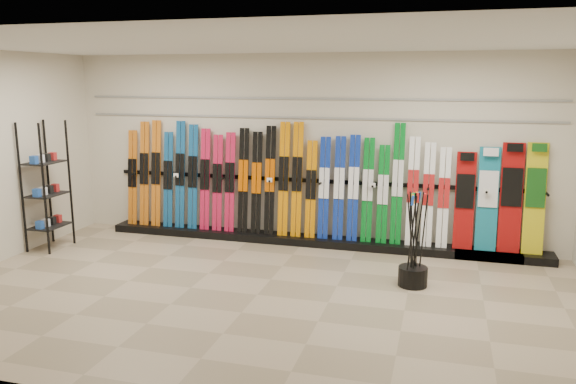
# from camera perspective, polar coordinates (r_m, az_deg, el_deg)

# --- Properties ---
(floor) EXTENTS (8.00, 8.00, 0.00)m
(floor) POSITION_cam_1_polar(r_m,az_deg,el_deg) (7.01, -3.15, -10.38)
(floor) COLOR gray
(floor) RESTS_ON ground
(back_wall) EXTENTS (8.00, 0.00, 8.00)m
(back_wall) POSITION_cam_1_polar(r_m,az_deg,el_deg) (8.98, 1.89, 4.37)
(back_wall) COLOR beige
(back_wall) RESTS_ON floor
(ceiling) EXTENTS (8.00, 8.00, 0.00)m
(ceiling) POSITION_cam_1_polar(r_m,az_deg,el_deg) (6.52, -3.45, 14.92)
(ceiling) COLOR silver
(ceiling) RESTS_ON back_wall
(ski_rack_base) EXTENTS (8.00, 0.40, 0.12)m
(ski_rack_base) POSITION_cam_1_polar(r_m,az_deg,el_deg) (9.01, 2.89, -4.98)
(ski_rack_base) COLOR black
(ski_rack_base) RESTS_ON floor
(skis) EXTENTS (5.37, 0.22, 1.84)m
(skis) POSITION_cam_1_polar(r_m,az_deg,el_deg) (9.02, -1.40, 0.90)
(skis) COLOR #C16215
(skis) RESTS_ON ski_rack_base
(snowboards) EXTENTS (1.24, 0.25, 1.60)m
(snowboards) POSITION_cam_1_polar(r_m,az_deg,el_deg) (8.72, 20.79, -0.67)
(snowboards) COLOR #990C0C
(snowboards) RESTS_ON ski_rack_base
(accessory_rack) EXTENTS (0.40, 0.60, 1.98)m
(accessory_rack) POSITION_cam_1_polar(r_m,az_deg,el_deg) (9.39, -23.34, 0.59)
(accessory_rack) COLOR black
(accessory_rack) RESTS_ON floor
(pole_bin) EXTENTS (0.37, 0.37, 0.25)m
(pole_bin) POSITION_cam_1_polar(r_m,az_deg,el_deg) (7.42, 12.55, -8.36)
(pole_bin) COLOR black
(pole_bin) RESTS_ON floor
(ski_poles) EXTENTS (0.26, 0.34, 1.18)m
(ski_poles) POSITION_cam_1_polar(r_m,az_deg,el_deg) (7.31, 12.69, -4.66)
(ski_poles) COLOR black
(ski_poles) RESTS_ON pole_bin
(slatwall_rail_0) EXTENTS (7.60, 0.02, 0.03)m
(slatwall_rail_0) POSITION_cam_1_polar(r_m,az_deg,el_deg) (8.91, 1.88, 7.55)
(slatwall_rail_0) COLOR gray
(slatwall_rail_0) RESTS_ON back_wall
(slatwall_rail_1) EXTENTS (7.60, 0.02, 0.03)m
(slatwall_rail_1) POSITION_cam_1_polar(r_m,az_deg,el_deg) (8.89, 1.89, 9.47)
(slatwall_rail_1) COLOR gray
(slatwall_rail_1) RESTS_ON back_wall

